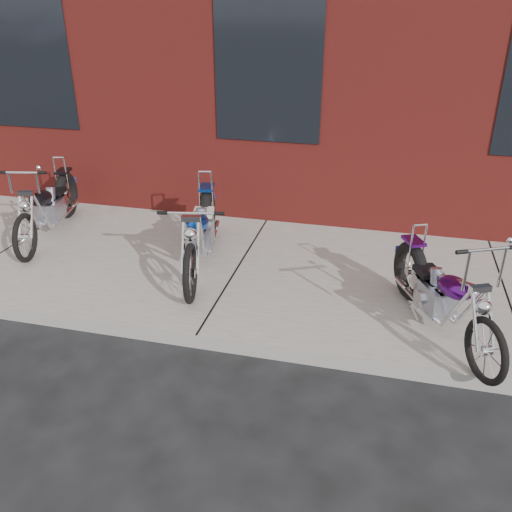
# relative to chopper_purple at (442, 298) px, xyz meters

# --- Properties ---
(ground) EXTENTS (120.00, 120.00, 0.00)m
(ground) POSITION_rel_chopper_purple_xyz_m (-2.22, -0.65, -0.51)
(ground) COLOR #29292C
(ground) RESTS_ON ground
(sidewalk) EXTENTS (22.00, 3.00, 0.15)m
(sidewalk) POSITION_rel_chopper_purple_xyz_m (-2.22, 0.85, -0.44)
(sidewalk) COLOR gray
(sidewalk) RESTS_ON ground
(chopper_purple) EXTENTS (0.94, 1.85, 1.12)m
(chopper_purple) POSITION_rel_chopper_purple_xyz_m (0.00, 0.00, 0.00)
(chopper_purple) COLOR black
(chopper_purple) RESTS_ON sidewalk
(chopper_blue) EXTENTS (0.67, 2.19, 0.96)m
(chopper_blue) POSITION_rel_chopper_purple_xyz_m (-2.66, 0.79, 0.04)
(chopper_blue) COLOR black
(chopper_blue) RESTS_ON sidewalk
(chopper_third) EXTENTS (0.64, 2.05, 1.05)m
(chopper_third) POSITION_rel_chopper_purple_xyz_m (-4.90, 1.16, 0.01)
(chopper_third) COLOR black
(chopper_third) RESTS_ON sidewalk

